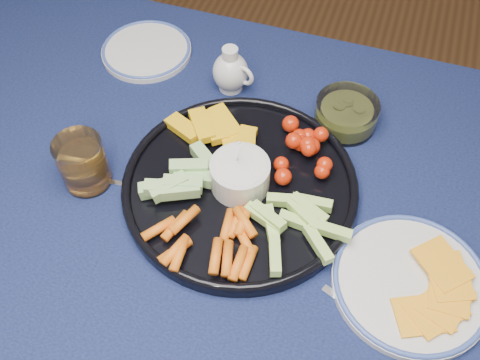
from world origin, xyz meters
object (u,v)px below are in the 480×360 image
(crudite_platter, at_px, (238,183))
(cheese_plate, at_px, (411,282))
(juice_tumbler, at_px, (84,165))
(side_plate_extra, at_px, (146,50))
(dining_table, at_px, (231,257))
(creamer_pitcher, at_px, (231,72))
(pickle_bowl, at_px, (346,115))

(crudite_platter, height_order, cheese_plate, crudite_platter)
(crudite_platter, bearing_deg, juice_tumbler, -166.47)
(cheese_plate, height_order, side_plate_extra, cheese_plate)
(dining_table, xyz_separation_m, creamer_pitcher, (-0.11, 0.32, 0.13))
(creamer_pitcher, relative_size, side_plate_extra, 0.52)
(creamer_pitcher, bearing_deg, crudite_platter, -68.16)
(side_plate_extra, bearing_deg, crudite_platter, -42.91)
(juice_tumbler, bearing_deg, dining_table, -4.64)
(pickle_bowl, xyz_separation_m, cheese_plate, (0.16, -0.30, -0.01))
(crudite_platter, relative_size, cheese_plate, 1.68)
(crudite_platter, distance_m, side_plate_extra, 0.41)
(side_plate_extra, bearing_deg, cheese_plate, -31.00)
(side_plate_extra, bearing_deg, pickle_bowl, -8.58)
(pickle_bowl, bearing_deg, creamer_pitcher, 173.99)
(juice_tumbler, bearing_deg, cheese_plate, -2.44)
(crudite_platter, xyz_separation_m, creamer_pitcher, (-0.09, 0.24, 0.02))
(dining_table, height_order, cheese_plate, cheese_plate)
(crudite_platter, distance_m, cheese_plate, 0.32)
(crudite_platter, distance_m, creamer_pitcher, 0.26)
(crudite_platter, distance_m, juice_tumbler, 0.26)
(dining_table, relative_size, creamer_pitcher, 17.01)
(crudite_platter, relative_size, juice_tumbler, 4.13)
(dining_table, distance_m, pickle_bowl, 0.34)
(creamer_pitcher, distance_m, cheese_plate, 0.51)
(cheese_plate, bearing_deg, crudite_platter, 164.37)
(crudite_platter, bearing_deg, pickle_bowl, 56.25)
(cheese_plate, bearing_deg, dining_table, 179.60)
(pickle_bowl, xyz_separation_m, side_plate_extra, (-0.44, 0.07, -0.02))
(crudite_platter, height_order, juice_tumbler, crudite_platter)
(juice_tumbler, xyz_separation_m, side_plate_extra, (-0.04, 0.34, -0.03))
(dining_table, height_order, pickle_bowl, pickle_bowl)
(cheese_plate, distance_m, side_plate_extra, 0.71)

